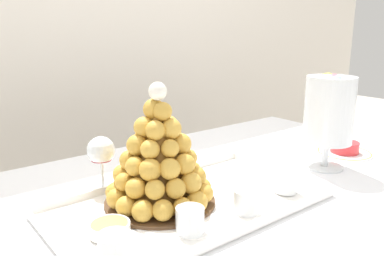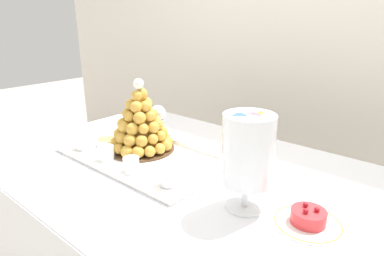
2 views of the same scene
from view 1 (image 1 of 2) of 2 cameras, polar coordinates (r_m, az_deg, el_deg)
The scene contains 12 objects.
backdrop_wall at distance 1.98m, azimuth -18.16°, elevation 15.20°, with size 4.80×0.10×2.50m, color silver.
buffet_table at distance 1.12m, azimuth 5.62°, elevation -13.05°, with size 1.46×0.98×0.79m.
serving_tray at distance 0.95m, azimuth -0.42°, elevation -11.00°, with size 0.65×0.36×0.02m.
croquembouche at distance 0.91m, azimuth -4.81°, elevation -4.64°, with size 0.26×0.26×0.29m.
dessert_cup_left at distance 0.74m, azimuth -11.12°, elevation -16.66°, with size 0.06×0.06×0.05m.
dessert_cup_mid_left at distance 0.81m, azimuth -0.29°, elevation -13.33°, with size 0.06×0.06×0.05m.
dessert_cup_centre at distance 0.90m, azimuth 7.80°, elevation -10.60°, with size 0.06×0.06×0.05m.
dessert_cup_mid_right at distance 1.02m, azimuth 13.43°, elevation -7.53°, with size 0.06×0.06×0.06m.
creme_brulee_ramekin at distance 0.83m, azimuth -11.86°, elevation -14.01°, with size 0.08×0.08×0.02m.
macaron_goblet at distance 1.21m, azimuth 19.26°, elevation 2.42°, with size 0.14×0.14×0.29m.
fruit_tart_plate at distance 1.41m, azimuth 21.26°, elevation -2.96°, with size 0.18×0.18×0.06m.
wine_glass at distance 1.01m, azimuth -13.06°, elevation -3.49°, with size 0.07×0.07×0.15m.
Camera 1 is at (-0.69, -0.71, 1.20)m, focal length 36.76 mm.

